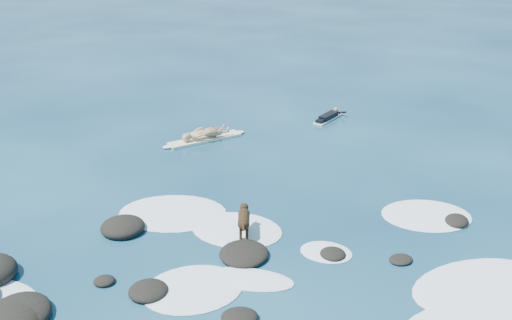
{
  "coord_description": "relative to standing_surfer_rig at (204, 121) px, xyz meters",
  "views": [
    {
      "loc": [
        0.42,
        -12.82,
        7.77
      ],
      "look_at": [
        0.39,
        4.0,
        0.9
      ],
      "focal_mm": 40.0,
      "sensor_mm": 36.0,
      "label": 1
    }
  ],
  "objects": [
    {
      "name": "ground",
      "position": [
        1.63,
        -8.23,
        -0.81
      ],
      "size": [
        160.0,
        160.0,
        0.0
      ],
      "primitive_type": "plane",
      "color": "#0A2642",
      "rests_on": "ground"
    },
    {
      "name": "reef_rocks",
      "position": [
        -1.52,
        -10.07,
        -0.69
      ],
      "size": [
        13.56,
        6.81,
        0.66
      ],
      "color": "black",
      "rests_on": "ground"
    },
    {
      "name": "breaking_foam",
      "position": [
        3.17,
        -8.77,
        -0.8
      ],
      "size": [
        14.97,
        8.2,
        0.12
      ],
      "color": "white",
      "rests_on": "ground"
    },
    {
      "name": "standing_surfer_rig",
      "position": [
        0.0,
        0.0,
        0.0
      ],
      "size": [
        3.22,
        2.17,
        2.04
      ],
      "rotation": [
        0.0,
        0.0,
        0.55
      ],
      "color": "#F1E6C0",
      "rests_on": "ground"
    },
    {
      "name": "paddling_surfer_rig",
      "position": [
        5.18,
        2.65,
        -0.68
      ],
      "size": [
        1.57,
        1.97,
        0.38
      ],
      "rotation": [
        0.0,
        0.0,
        0.97
      ],
      "color": "silver",
      "rests_on": "ground"
    },
    {
      "name": "dog",
      "position": [
        1.7,
        -7.48,
        -0.27
      ],
      "size": [
        0.33,
        1.28,
        0.81
      ],
      "rotation": [
        0.0,
        0.0,
        1.57
      ],
      "color": "black",
      "rests_on": "ground"
    }
  ]
}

